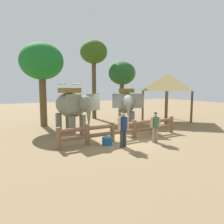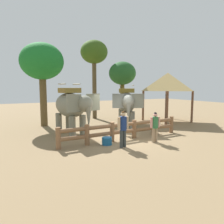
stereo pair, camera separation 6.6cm
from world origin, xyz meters
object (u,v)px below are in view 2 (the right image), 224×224
at_px(log_fence, 124,129).
at_px(elephant_center, 127,104).
at_px(tree_far_left, 122,74).
at_px(tree_far_right, 42,63).
at_px(tourist_man_in_blue, 155,125).
at_px(feed_bucket, 107,141).
at_px(thatched_shelter, 168,82).
at_px(elephant_near_left, 72,106).
at_px(tourist_woman_in_black, 123,126).
at_px(tree_back_center, 94,54).

height_order(log_fence, elephant_center, elephant_center).
relative_size(tree_far_left, tree_far_right, 0.83).
distance_m(log_fence, tree_far_right, 8.18).
xyz_separation_m(tourist_man_in_blue, feed_bucket, (-2.46, 0.74, -0.74)).
bearing_deg(tree_far_left, thatched_shelter, -39.15).
bearing_deg(feed_bucket, elephant_near_left, 108.64).
xyz_separation_m(tourist_woman_in_black, thatched_shelter, (7.22, 5.09, 2.28)).
distance_m(tourist_man_in_blue, tree_far_left, 8.38).
xyz_separation_m(tree_far_left, feed_bucket, (-4.72, -6.73, -3.81)).
distance_m(tree_back_center, feed_bucket, 10.70).
xyz_separation_m(thatched_shelter, tree_far_left, (-2.98, 2.43, 0.68)).
height_order(elephant_center, feed_bucket, elephant_center).
bearing_deg(log_fence, tourist_woman_in_black, -121.16).
distance_m(elephant_center, thatched_shelter, 4.86).
distance_m(thatched_shelter, tree_far_right, 10.09).
relative_size(tourist_woman_in_black, tree_far_left, 0.35).
bearing_deg(tourist_man_in_blue, tree_back_center, 87.53).
distance_m(elephant_center, feed_bucket, 4.92).
height_order(elephant_near_left, tourist_woman_in_black, elephant_near_left).
relative_size(elephant_center, thatched_shelter, 0.88).
height_order(log_fence, tourist_woman_in_black, tourist_woman_in_black).
xyz_separation_m(elephant_center, tree_far_right, (-5.16, 3.41, 2.95)).
height_order(elephant_near_left, feed_bucket, elephant_near_left).
xyz_separation_m(elephant_center, tree_far_left, (1.53, 3.31, 2.27)).
relative_size(tree_back_center, tree_far_right, 1.16).
relative_size(log_fence, tourist_woman_in_black, 4.22).
height_order(elephant_center, tourist_woman_in_black, elephant_center).
bearing_deg(tree_far_right, feed_bucket, -73.92).
bearing_deg(elephant_near_left, thatched_shelter, 9.50).
height_order(thatched_shelter, feed_bucket, thatched_shelter).
height_order(log_fence, feed_bucket, log_fence).
bearing_deg(tourist_woman_in_black, feed_bucket, 121.66).
distance_m(tourist_man_in_blue, feed_bucket, 2.67).
relative_size(elephant_near_left, tourist_man_in_blue, 2.32).
height_order(tourist_man_in_blue, thatched_shelter, thatched_shelter).
height_order(tree_back_center, feed_bucket, tree_back_center).
xyz_separation_m(tourist_woman_in_black, tree_far_left, (4.24, 7.51, 2.96)).
xyz_separation_m(elephant_center, tourist_woman_in_black, (-2.71, -4.21, -0.69)).
distance_m(log_fence, feed_bucket, 1.44).
height_order(elephant_near_left, tree_far_left, tree_far_left).
height_order(elephant_center, thatched_shelter, thatched_shelter).
height_order(tree_far_right, feed_bucket, tree_far_right).
relative_size(thatched_shelter, feed_bucket, 7.96).
bearing_deg(thatched_shelter, tree_far_right, 165.35).
bearing_deg(tree_far_left, tourist_man_in_blue, -106.87).
relative_size(elephant_near_left, tree_far_left, 0.73).
xyz_separation_m(elephant_near_left, feed_bucket, (0.96, -2.85, -1.57)).
xyz_separation_m(log_fence, tree_far_left, (3.45, 6.21, 3.40)).
distance_m(elephant_near_left, tree_far_right, 5.03).
bearing_deg(tree_back_center, tree_far_right, -159.65).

